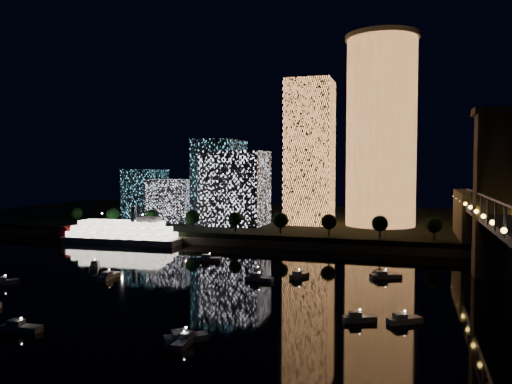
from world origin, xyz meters
TOP-DOWN VIEW (x-y plane):
  - ground at (0.00, 0.00)m, footprint 520.00×520.00m
  - far_bank at (0.00, 160.00)m, footprint 420.00×160.00m
  - seawall at (0.00, 82.00)m, footprint 420.00×6.00m
  - tower_cylindrical at (27.66, 129.24)m, footprint 34.00×34.00m
  - tower_rectangular at (-5.44, 126.24)m, footprint 21.67×21.67m
  - midrise_blocks at (-56.12, 118.60)m, footprint 82.37×40.09m
  - riverboat at (-78.48, 72.92)m, footprint 55.76×14.31m
  - motorboats at (-11.85, 7.30)m, footprint 113.25×83.04m
  - esplanade_trees at (-29.32, 88.00)m, footprint 165.92×6.46m
  - street_lamps at (-34.00, 94.00)m, footprint 132.70×0.70m

SIDE VIEW (x-z plane):
  - ground at x=0.00m, z-range 0.00..0.00m
  - motorboats at x=-11.85m, z-range -0.58..2.20m
  - seawall at x=0.00m, z-range 0.00..3.00m
  - far_bank at x=0.00m, z-range 0.00..5.00m
  - riverboat at x=-78.48m, z-range -4.05..12.59m
  - street_lamps at x=-34.00m, z-range 6.20..11.85m
  - esplanade_trees at x=-29.32m, z-range 6.11..14.83m
  - midrise_blocks at x=-56.12m, z-range 1.49..42.35m
  - tower_rectangular at x=-5.44m, z-range 5.00..73.96m
  - tower_cylindrical at x=27.66m, z-range 5.13..93.52m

